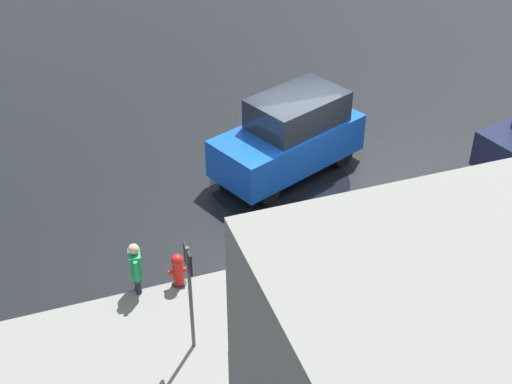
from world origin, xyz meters
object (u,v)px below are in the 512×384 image
at_px(moving_hatchback, 290,136).
at_px(sign_post, 190,284).
at_px(pedestrian, 136,266).
at_px(fire_hydrant, 178,270).

bearing_deg(moving_hatchback, sign_post, 52.23).
bearing_deg(moving_hatchback, pedestrian, 34.98).
bearing_deg(pedestrian, moving_hatchback, -145.02).
distance_m(fire_hydrant, sign_post, 2.13).
relative_size(fire_hydrant, sign_post, 0.33).
relative_size(moving_hatchback, sign_post, 1.77).
relative_size(moving_hatchback, fire_hydrant, 5.30).
relative_size(pedestrian, sign_post, 0.51).
relative_size(fire_hydrant, pedestrian, 0.66).
xyz_separation_m(moving_hatchback, sign_post, (3.94, 5.08, 0.55)).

